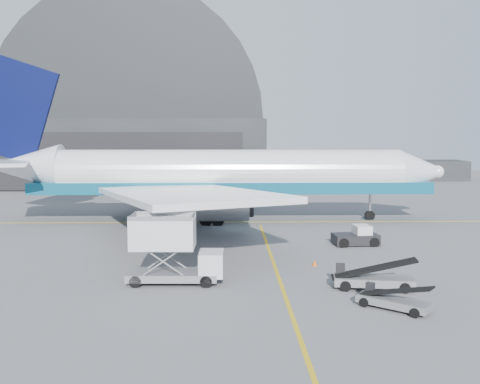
{
  "coord_description": "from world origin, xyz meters",
  "views": [
    {
      "loc": [
        -3.32,
        -36.97,
        9.54
      ],
      "look_at": [
        -2.32,
        8.86,
        4.5
      ],
      "focal_mm": 40.0,
      "sensor_mm": 36.0,
      "label": 1
    }
  ],
  "objects_px": {
    "airliner": "(212,175)",
    "pushback_tug": "(357,237)",
    "catering_truck": "(172,250)",
    "belt_loader_a": "(372,279)",
    "belt_loader_b": "(393,300)"
  },
  "relations": [
    {
      "from": "airliner",
      "to": "pushback_tug",
      "type": "bearing_deg",
      "value": -46.14
    },
    {
      "from": "catering_truck",
      "to": "belt_loader_a",
      "type": "distance_m",
      "value": 12.68
    },
    {
      "from": "catering_truck",
      "to": "belt_loader_a",
      "type": "height_order",
      "value": "catering_truck"
    },
    {
      "from": "airliner",
      "to": "catering_truck",
      "type": "relative_size",
      "value": 8.32
    },
    {
      "from": "airliner",
      "to": "belt_loader_b",
      "type": "relative_size",
      "value": 13.3
    },
    {
      "from": "belt_loader_a",
      "to": "catering_truck",
      "type": "bearing_deg",
      "value": -178.99
    },
    {
      "from": "catering_truck",
      "to": "belt_loader_b",
      "type": "height_order",
      "value": "catering_truck"
    },
    {
      "from": "pushback_tug",
      "to": "belt_loader_a",
      "type": "relative_size",
      "value": 0.76
    },
    {
      "from": "pushback_tug",
      "to": "belt_loader_a",
      "type": "height_order",
      "value": "belt_loader_a"
    },
    {
      "from": "belt_loader_a",
      "to": "belt_loader_b",
      "type": "bearing_deg",
      "value": -80.97
    },
    {
      "from": "catering_truck",
      "to": "pushback_tug",
      "type": "relative_size",
      "value": 1.56
    },
    {
      "from": "catering_truck",
      "to": "belt_loader_b",
      "type": "bearing_deg",
      "value": -21.87
    },
    {
      "from": "airliner",
      "to": "catering_truck",
      "type": "distance_m",
      "value": 25.05
    },
    {
      "from": "catering_truck",
      "to": "pushback_tug",
      "type": "distance_m",
      "value": 18.67
    },
    {
      "from": "airliner",
      "to": "belt_loader_b",
      "type": "xyz_separation_m",
      "value": [
        10.73,
        -30.18,
        -4.54
      ]
    }
  ]
}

